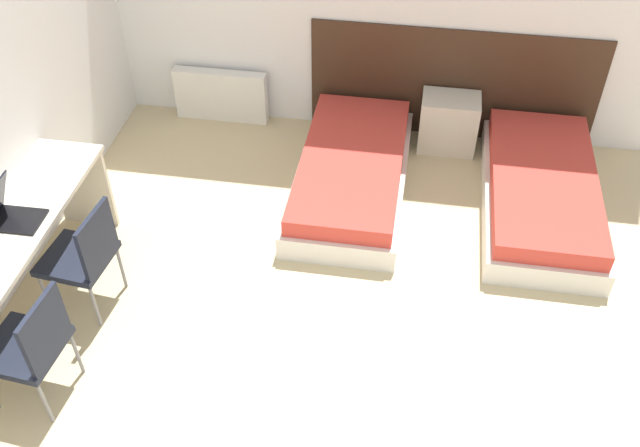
{
  "coord_description": "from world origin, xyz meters",
  "views": [
    {
      "loc": [
        0.59,
        -1.1,
        3.86
      ],
      "look_at": [
        0.0,
        2.52,
        0.55
      ],
      "focal_mm": 40.0,
      "sensor_mm": 36.0,
      "label": 1
    }
  ],
  "objects_px": {
    "bed_near_door": "(541,192)",
    "nightstand": "(448,123)",
    "chair_near_laptop": "(83,254)",
    "laptop": "(10,213)",
    "bed_near_window": "(351,173)",
    "chair_near_notebook": "(31,344)"
  },
  "relations": [
    {
      "from": "nightstand",
      "to": "laptop",
      "type": "bearing_deg",
      "value": -139.68
    },
    {
      "from": "nightstand",
      "to": "laptop",
      "type": "distance_m",
      "value": 3.72
    },
    {
      "from": "laptop",
      "to": "bed_near_window",
      "type": "bearing_deg",
      "value": 37.49
    },
    {
      "from": "chair_near_laptop",
      "to": "laptop",
      "type": "height_order",
      "value": "laptop"
    },
    {
      "from": "chair_near_notebook",
      "to": "laptop",
      "type": "bearing_deg",
      "value": 123.9
    },
    {
      "from": "bed_near_window",
      "to": "bed_near_door",
      "type": "xyz_separation_m",
      "value": [
        1.55,
        0.0,
        0.0
      ]
    },
    {
      "from": "bed_near_window",
      "to": "chair_near_laptop",
      "type": "height_order",
      "value": "chair_near_laptop"
    },
    {
      "from": "bed_near_door",
      "to": "chair_near_notebook",
      "type": "distance_m",
      "value": 3.97
    },
    {
      "from": "chair_near_laptop",
      "to": "laptop",
      "type": "xyz_separation_m",
      "value": [
        -0.39,
        -0.05,
        0.36
      ]
    },
    {
      "from": "bed_near_window",
      "to": "chair_near_notebook",
      "type": "distance_m",
      "value": 2.87
    },
    {
      "from": "bed_near_door",
      "to": "bed_near_window",
      "type": "bearing_deg",
      "value": 180.0
    },
    {
      "from": "nightstand",
      "to": "chair_near_laptop",
      "type": "bearing_deg",
      "value": -136.0
    },
    {
      "from": "chair_near_laptop",
      "to": "bed_near_window",
      "type": "bearing_deg",
      "value": 49.89
    },
    {
      "from": "bed_near_window",
      "to": "laptop",
      "type": "relative_size",
      "value": 5.66
    },
    {
      "from": "bed_near_window",
      "to": "nightstand",
      "type": "height_order",
      "value": "nightstand"
    },
    {
      "from": "nightstand",
      "to": "chair_near_laptop",
      "type": "relative_size",
      "value": 0.6
    },
    {
      "from": "chair_near_notebook",
      "to": "laptop",
      "type": "relative_size",
      "value": 2.6
    },
    {
      "from": "bed_near_window",
      "to": "chair_near_notebook",
      "type": "xyz_separation_m",
      "value": [
        -1.63,
        -2.34,
        0.31
      ]
    },
    {
      "from": "chair_near_laptop",
      "to": "chair_near_notebook",
      "type": "bearing_deg",
      "value": -83.89
    },
    {
      "from": "nightstand",
      "to": "chair_near_notebook",
      "type": "xyz_separation_m",
      "value": [
        -2.41,
        -3.1,
        0.23
      ]
    },
    {
      "from": "bed_near_door",
      "to": "chair_near_notebook",
      "type": "height_order",
      "value": "chair_near_notebook"
    },
    {
      "from": "bed_near_door",
      "to": "nightstand",
      "type": "bearing_deg",
      "value": 135.54
    }
  ]
}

